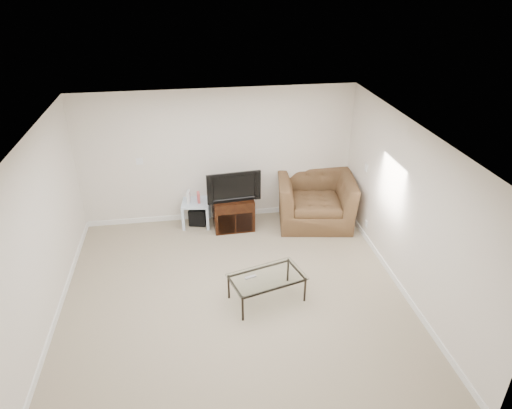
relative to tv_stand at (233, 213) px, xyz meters
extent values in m
plane|color=tan|center=(-0.21, -2.05, -0.30)|extent=(5.00, 5.00, 0.00)
plane|color=white|center=(-0.21, -2.05, 2.20)|extent=(5.00, 5.00, 0.00)
cube|color=silver|center=(-0.21, 0.45, 0.95)|extent=(5.00, 0.02, 2.50)
cube|color=silver|center=(-2.71, -2.05, 0.95)|extent=(0.02, 5.00, 2.50)
cube|color=silver|center=(2.29, -2.05, 0.95)|extent=(0.02, 5.00, 2.50)
cube|color=white|center=(-1.61, 0.44, 0.95)|extent=(0.12, 0.02, 0.12)
cube|color=white|center=(2.28, -0.45, 0.95)|extent=(0.02, 0.09, 0.13)
cube|color=white|center=(2.28, -0.75, 0.00)|extent=(0.02, 0.08, 0.12)
cube|color=black|center=(0.00, -0.04, 0.20)|extent=(0.39, 0.28, 0.05)
imported|color=black|center=(0.00, -0.03, 0.58)|extent=(0.91, 0.26, 0.56)
cube|color=black|center=(-0.64, 0.25, -0.13)|extent=(0.38, 0.38, 0.31)
cube|color=white|center=(-0.79, 0.23, 0.28)|extent=(0.08, 0.17, 0.22)
cube|color=#CC4C4C|center=(-0.61, 0.20, 0.27)|extent=(0.06, 0.14, 0.19)
imported|color=brown|center=(1.54, 0.00, 0.31)|extent=(1.52, 1.12, 1.22)
cube|color=#B2B2B7|center=(0.01, -2.13, 0.12)|extent=(0.17, 0.09, 0.02)
camera|label=1|loc=(-0.72, -7.31, 4.08)|focal=32.00mm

